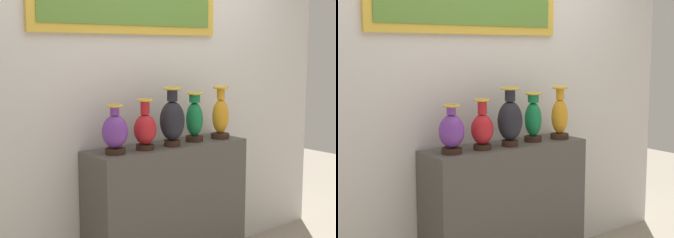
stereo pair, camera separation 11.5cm
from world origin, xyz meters
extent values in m
cube|color=#4C4742|center=(0.00, 0.00, 0.50)|extent=(1.24, 0.36, 0.99)
cube|color=silver|center=(0.00, 0.24, 1.45)|extent=(3.67, 0.10, 2.91)
cylinder|color=#382319|center=(-0.47, -0.04, 1.01)|extent=(0.13, 0.13, 0.04)
ellipsoid|color=#6B3393|center=(-0.47, -0.04, 1.14)|extent=(0.17, 0.17, 0.22)
cylinder|color=#6B3393|center=(-0.47, -0.04, 1.27)|extent=(0.06, 0.06, 0.06)
torus|color=gold|center=(-0.47, -0.04, 1.30)|extent=(0.11, 0.11, 0.01)
cylinder|color=#382319|center=(-0.23, -0.05, 1.01)|extent=(0.12, 0.12, 0.04)
ellipsoid|color=red|center=(-0.23, -0.05, 1.13)|extent=(0.15, 0.15, 0.21)
cylinder|color=red|center=(-0.23, -0.05, 1.28)|extent=(0.06, 0.06, 0.10)
torus|color=gold|center=(-0.23, -0.05, 1.33)|extent=(0.11, 0.11, 0.02)
cylinder|color=#382319|center=(-0.01, -0.06, 1.01)|extent=(0.11, 0.11, 0.04)
ellipsoid|color=black|center=(-0.01, -0.06, 1.17)|extent=(0.17, 0.17, 0.27)
cylinder|color=black|center=(-0.01, -0.06, 1.35)|extent=(0.07, 0.07, 0.09)
torus|color=gold|center=(-0.01, -0.06, 1.39)|extent=(0.13, 0.13, 0.02)
cylinder|color=#382319|center=(0.24, -0.01, 1.01)|extent=(0.13, 0.13, 0.04)
ellipsoid|color=#14723D|center=(0.24, -0.01, 1.15)|extent=(0.12, 0.12, 0.25)
cylinder|color=#14723D|center=(0.24, -0.01, 1.31)|extent=(0.08, 0.08, 0.06)
torus|color=gold|center=(0.24, -0.01, 1.34)|extent=(0.12, 0.12, 0.02)
cylinder|color=#382319|center=(0.47, -0.05, 1.01)|extent=(0.14, 0.14, 0.04)
ellipsoid|color=orange|center=(0.47, -0.05, 1.16)|extent=(0.12, 0.12, 0.26)
cylinder|color=orange|center=(0.47, -0.05, 1.33)|extent=(0.06, 0.06, 0.09)
torus|color=gold|center=(0.47, -0.05, 1.38)|extent=(0.12, 0.12, 0.02)
camera|label=1|loc=(-2.23, -2.80, 1.67)|focal=54.76mm
camera|label=2|loc=(-2.14, -2.87, 1.67)|focal=54.76mm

